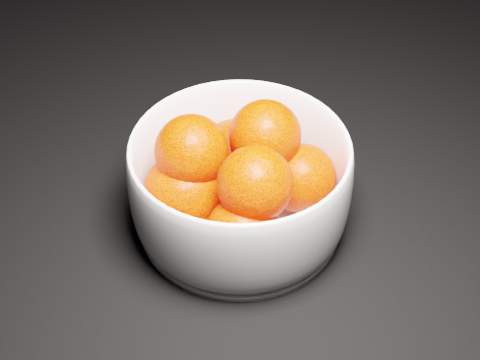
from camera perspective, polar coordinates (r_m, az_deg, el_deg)
The scene contains 2 objects.
bowl at distance 0.60m, azimuth -0.00°, elevation -0.34°, with size 0.20×0.20×0.10m.
orange_pile at distance 0.59m, azimuth -0.43°, elevation 0.41°, with size 0.15×0.15×0.11m.
Camera 1 is at (-0.04, -0.63, 0.46)m, focal length 50.00 mm.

